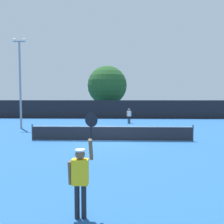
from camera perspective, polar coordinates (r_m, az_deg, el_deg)
name	(u,v)px	position (r m, az deg, el deg)	size (l,w,h in m)	color
ground_plane	(112,141)	(15.56, -0.09, -6.91)	(120.00, 120.00, 0.00)	#235693
tennis_net	(112,133)	(15.47, -0.09, -5.04)	(10.50, 0.08, 1.07)	#232328
perimeter_fence	(116,109)	(31.42, 0.97, 0.64)	(35.92, 0.12, 2.41)	black
player_serving	(81,173)	(5.75, -7.49, -14.23)	(0.68, 0.39, 2.48)	yellow
player_receiving	(129,115)	(25.49, 4.11, -0.61)	(0.57, 0.23, 1.58)	white
tennis_ball	(96,133)	(18.73, -3.93, -5.01)	(0.07, 0.07, 0.07)	#CCE033
light_pole	(20,78)	(22.95, -21.16, 7.70)	(1.18, 0.28, 8.01)	gray
large_tree	(107,86)	(36.48, -1.17, 6.36)	(5.98, 5.98, 7.58)	brown
parked_car_near	(152,109)	(40.34, 9.66, 0.64)	(1.95, 4.22, 1.69)	navy
parked_car_mid	(175,110)	(40.00, 14.77, 0.55)	(1.94, 4.22, 1.69)	#B7B7BC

